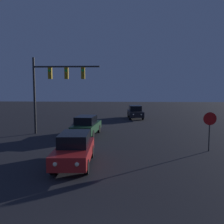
# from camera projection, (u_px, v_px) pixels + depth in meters

# --- Properties ---
(car_near) EXTENTS (1.80, 4.34, 1.55)m
(car_near) POSITION_uv_depth(u_px,v_px,m) (74.00, 149.00, 12.12)
(car_near) COLOR #B21E1E
(car_near) RESTS_ON ground_plane
(car_mid) EXTENTS (1.93, 4.37, 1.55)m
(car_mid) POSITION_uv_depth(u_px,v_px,m) (86.00, 125.00, 19.40)
(car_mid) COLOR #1E4728
(car_mid) RESTS_ON ground_plane
(car_far) EXTENTS (1.87, 4.36, 1.55)m
(car_far) POSITION_uv_depth(u_px,v_px,m) (135.00, 112.00, 29.96)
(car_far) COLOR black
(car_far) RESTS_ON ground_plane
(traffic_signal_mast) EXTENTS (5.34, 0.30, 6.10)m
(traffic_signal_mast) POSITION_uv_depth(u_px,v_px,m) (53.00, 82.00, 19.73)
(traffic_signal_mast) COLOR #2D2D2D
(traffic_signal_mast) RESTS_ON ground_plane
(stop_sign) EXTENTS (0.76, 0.07, 2.32)m
(stop_sign) POSITION_uv_depth(u_px,v_px,m) (210.00, 124.00, 14.56)
(stop_sign) COLOR #2D2D2D
(stop_sign) RESTS_ON ground_plane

